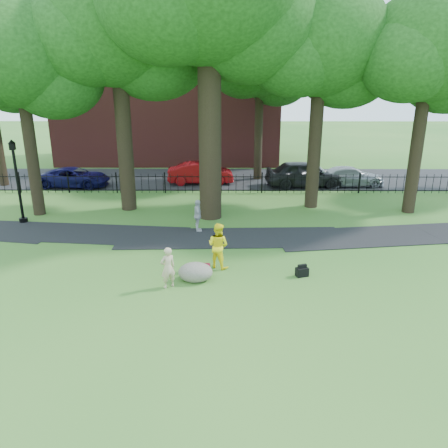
{
  "coord_description": "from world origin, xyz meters",
  "views": [
    {
      "loc": [
        0.8,
        -14.35,
        6.77
      ],
      "look_at": [
        0.71,
        2.0,
        1.3
      ],
      "focal_mm": 35.0,
      "sensor_mm": 36.0,
      "label": 1
    }
  ],
  "objects_px": {
    "man": "(218,245)",
    "lamppost": "(18,183)",
    "boulder": "(195,271)",
    "woman": "(168,268)",
    "red_sedan": "(201,173)"
  },
  "relations": [
    {
      "from": "man",
      "to": "red_sedan",
      "type": "height_order",
      "value": "man"
    },
    {
      "from": "woman",
      "to": "boulder",
      "type": "xyz_separation_m",
      "value": [
        0.88,
        0.57,
        -0.37
      ]
    },
    {
      "from": "woman",
      "to": "red_sedan",
      "type": "distance_m",
      "value": 15.45
    },
    {
      "from": "man",
      "to": "boulder",
      "type": "relative_size",
      "value": 1.43
    },
    {
      "from": "boulder",
      "to": "red_sedan",
      "type": "xyz_separation_m",
      "value": [
        -0.66,
        14.89,
        0.37
      ]
    },
    {
      "from": "woman",
      "to": "lamppost",
      "type": "bearing_deg",
      "value": -73.23
    },
    {
      "from": "man",
      "to": "lamppost",
      "type": "height_order",
      "value": "lamppost"
    },
    {
      "from": "man",
      "to": "red_sedan",
      "type": "distance_m",
      "value": 13.83
    },
    {
      "from": "man",
      "to": "lamppost",
      "type": "relative_size",
      "value": 0.43
    },
    {
      "from": "boulder",
      "to": "man",
      "type": "bearing_deg",
      "value": 55.33
    },
    {
      "from": "boulder",
      "to": "lamppost",
      "type": "relative_size",
      "value": 0.3
    },
    {
      "from": "man",
      "to": "boulder",
      "type": "height_order",
      "value": "man"
    },
    {
      "from": "red_sedan",
      "to": "boulder",
      "type": "bearing_deg",
      "value": 178.84
    },
    {
      "from": "boulder",
      "to": "red_sedan",
      "type": "height_order",
      "value": "red_sedan"
    },
    {
      "from": "boulder",
      "to": "lamppost",
      "type": "distance_m",
      "value": 11.16
    }
  ]
}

